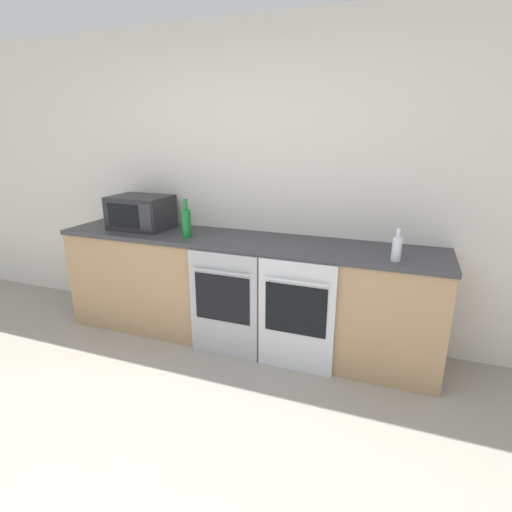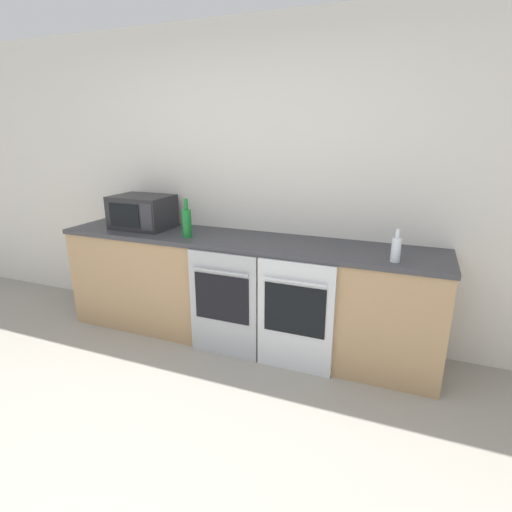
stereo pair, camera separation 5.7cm
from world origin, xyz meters
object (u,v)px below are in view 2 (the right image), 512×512
Objects in this scene: oven_left at (223,305)px; kettle at (120,210)px; oven_right at (295,317)px; microwave at (143,212)px; bottle_clear at (396,249)px; bottle_green at (187,222)px.

oven_left is 3.67× the size of kettle.
microwave is at bearing 167.63° from oven_right.
bottle_green reaches higher than bottle_clear.
kettle is (-0.92, 0.29, -0.01)m from bottle_green.
oven_left and oven_right have the same top height.
bottle_green is (-0.40, 0.19, 0.59)m from oven_left.
kettle is (-2.55, 0.34, 0.03)m from bottle_clear.
oven_left is 1.52m from kettle.
oven_right is 3.67× the size of kettle.
oven_left is 0.59m from oven_right.
oven_right is at bearing -10.69° from bottle_green.
oven_right is 1.17m from bottle_green.
bottle_clear is at bearing -1.98° from bottle_green.
kettle is (-0.37, 0.14, -0.03)m from microwave.
oven_right is (0.59, 0.00, 0.00)m from oven_left.
kettle is at bearing 166.09° from oven_right.
bottle_green is at bearing -15.34° from microwave.
microwave is (-0.95, 0.34, 0.61)m from oven_left.
microwave is (-1.54, 0.34, 0.61)m from oven_right.
bottle_clear is at bearing -7.64° from kettle.
bottle_clear is 2.57m from kettle.
bottle_green reaches higher than kettle.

